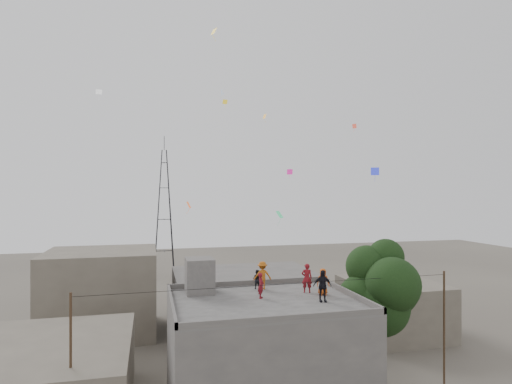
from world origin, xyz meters
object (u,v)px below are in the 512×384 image
at_px(tree, 381,290).
at_px(person_dark_adult, 322,286).
at_px(person_red_adult, 307,278).
at_px(transmission_tower, 164,213).
at_px(stair_head_box, 200,276).

relative_size(tree, person_dark_adult, 5.39).
bearing_deg(person_red_adult, transmission_tower, -64.90).
height_order(stair_head_box, person_red_adult, stair_head_box).
relative_size(transmission_tower, person_dark_adult, 11.84).
bearing_deg(stair_head_box, tree, -10.74).
xyz_separation_m(tree, person_dark_adult, (-4.43, -1.64, 0.84)).
relative_size(stair_head_box, person_red_adult, 1.18).
bearing_deg(stair_head_box, person_red_adult, -13.87).
bearing_deg(person_red_adult, tree, -171.33).
xyz_separation_m(stair_head_box, person_dark_adult, (6.13, -3.64, -0.16)).
xyz_separation_m(tree, person_red_adult, (-4.50, 0.51, 0.84)).
xyz_separation_m(transmission_tower, person_dark_adult, (6.93, -41.04, -2.12)).
relative_size(tree, transmission_tower, 0.45).
relative_size(stair_head_box, person_dark_adult, 1.18).
bearing_deg(tree, stair_head_box, 169.26).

